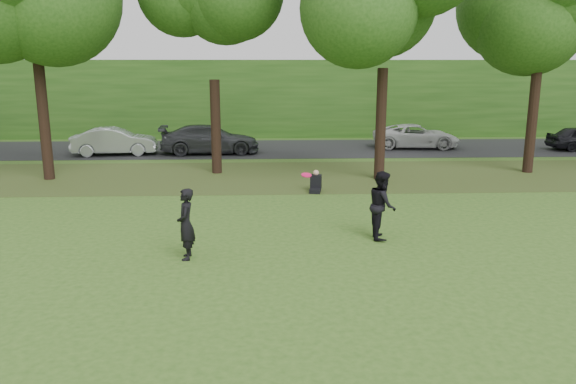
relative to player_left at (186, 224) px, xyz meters
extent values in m
plane|color=#2D5019|center=(2.83, -2.62, -0.91)|extent=(120.00, 120.00, 0.00)
cube|color=#3D3615|center=(2.83, 10.38, -0.90)|extent=(60.00, 7.00, 0.01)
cube|color=black|center=(2.83, 18.38, -0.90)|extent=(70.00, 7.00, 0.02)
cube|color=#214915|center=(2.83, 24.38, 1.59)|extent=(70.00, 3.00, 5.00)
imported|color=black|center=(0.00, 0.00, 0.00)|extent=(0.48, 0.69, 1.81)
imported|color=black|center=(5.25, 1.50, 0.05)|extent=(0.80, 0.99, 1.92)
imported|color=#9FA4A7|center=(-6.02, 16.49, -0.16)|extent=(4.56, 2.02, 1.45)
imported|color=#393A40|center=(-1.00, 16.78, -0.12)|extent=(5.42, 2.50, 1.53)
imported|color=silver|center=(10.68, 18.31, -0.21)|extent=(5.02, 2.61, 1.35)
cylinder|color=#DB1252|center=(3.07, 0.83, 1.06)|extent=(0.32, 0.32, 0.11)
cube|color=black|center=(3.88, 7.19, -0.83)|extent=(0.49, 0.62, 0.16)
cube|color=black|center=(3.93, 7.47, -0.55)|extent=(0.47, 0.41, 0.56)
sphere|color=tan|center=(3.93, 7.47, -0.19)|extent=(0.22, 0.22, 0.22)
cylinder|color=black|center=(-7.17, 10.18, 1.63)|extent=(0.44, 0.44, 5.08)
cylinder|color=black|center=(-0.17, 11.28, 1.15)|extent=(0.44, 0.44, 4.12)
sphere|color=#214915|center=(-0.17, 11.28, 5.95)|extent=(5.80, 5.80, 5.80)
cylinder|color=black|center=(6.83, 9.68, 1.40)|extent=(0.44, 0.44, 4.62)
cylinder|color=black|center=(13.83, 10.88, 1.32)|extent=(0.44, 0.44, 4.45)
sphere|color=#214915|center=(13.83, 10.88, 6.51)|extent=(6.20, 6.20, 6.20)
camera|label=1|loc=(2.00, -13.54, 3.94)|focal=35.00mm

